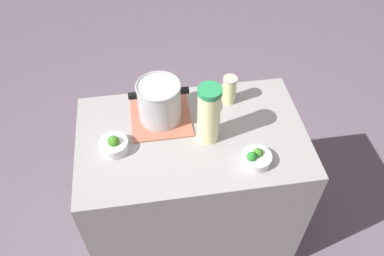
{
  "coord_description": "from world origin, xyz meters",
  "views": [
    {
      "loc": [
        -0.18,
        -1.2,
        2.27
      ],
      "look_at": [
        0.0,
        0.0,
        0.94
      ],
      "focal_mm": 36.58,
      "sensor_mm": 36.0,
      "label": 1
    }
  ],
  "objects": [
    {
      "name": "broccoli_bowl_center",
      "position": [
        -0.36,
        -0.03,
        0.93
      ],
      "size": [
        0.13,
        0.13,
        0.09
      ],
      "color": "silver",
      "rests_on": "counter_slab"
    },
    {
      "name": "lemonade_pitcher",
      "position": [
        0.07,
        -0.02,
        1.04
      ],
      "size": [
        0.11,
        0.11,
        0.3
      ],
      "color": "#F4F2A6",
      "rests_on": "counter_slab"
    },
    {
      "name": "mason_jar",
      "position": [
        0.22,
        0.2,
        0.97
      ],
      "size": [
        0.07,
        0.07,
        0.15
      ],
      "color": "beige",
      "rests_on": "counter_slab"
    },
    {
      "name": "cooking_pot",
      "position": [
        -0.13,
        0.13,
        1.01
      ],
      "size": [
        0.28,
        0.21,
        0.21
      ],
      "color": "#B7B7BC",
      "rests_on": "dish_cloth"
    },
    {
      "name": "ground_plane",
      "position": [
        0.0,
        0.0,
        0.0
      ],
      "size": [
        8.0,
        8.0,
        0.0
      ],
      "primitive_type": "plane",
      "color": "slate"
    },
    {
      "name": "counter_slab",
      "position": [
        0.0,
        0.0,
        0.45
      ],
      "size": [
        1.08,
        0.67,
        0.89
      ],
      "primitive_type": "cube",
      "color": "gray",
      "rests_on": "ground_plane"
    },
    {
      "name": "dish_cloth",
      "position": [
        -0.13,
        0.13,
        0.9
      ],
      "size": [
        0.29,
        0.29,
        0.01
      ],
      "primitive_type": "cube",
      "color": "#AD614B",
      "rests_on": "counter_slab"
    },
    {
      "name": "broccoli_bowl_front",
      "position": [
        0.25,
        -0.2,
        0.92
      ],
      "size": [
        0.13,
        0.13,
        0.08
      ],
      "color": "silver",
      "rests_on": "counter_slab"
    }
  ]
}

